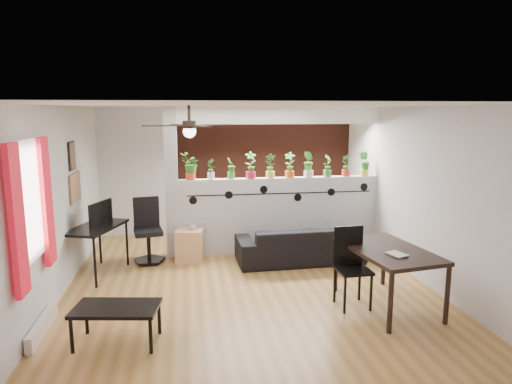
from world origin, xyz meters
name	(u,v)px	position (x,y,z in m)	size (l,w,h in m)	color
room_shell	(247,197)	(0.00, 0.00, 1.30)	(6.30, 7.10, 2.90)	olive
partition_wall	(280,214)	(0.80, 1.50, 0.68)	(3.60, 0.18, 1.35)	#BCBCC1
ceiling_header	(281,115)	(0.80, 1.50, 2.45)	(3.60, 0.18, 0.30)	white
pier_column	(172,183)	(-1.11, 1.50, 1.30)	(0.22, 0.20, 2.60)	#BCBCC1
brick_panel	(266,170)	(0.80, 2.97, 1.30)	(3.90, 0.05, 2.60)	#9B422D
vine_decal	(281,193)	(0.80, 1.40, 1.08)	(3.31, 0.01, 0.30)	black
window_assembly	(30,205)	(-2.56, -1.20, 1.51)	(0.09, 1.30, 1.55)	white
baseboard_heater	(42,326)	(-2.54, -1.20, 0.09)	(0.08, 1.00, 0.18)	silver
corkboard	(75,187)	(-2.58, 0.95, 1.35)	(0.03, 0.60, 0.45)	#9C6D4B
framed_art	(72,156)	(-2.58, 0.90, 1.85)	(0.03, 0.34, 0.44)	#8C7259
ceiling_fan	(189,127)	(-0.80, -0.30, 2.31)	(1.19, 1.19, 0.43)	black
potted_plant_0	(190,166)	(-0.78, 1.50, 1.60)	(0.31, 0.30, 0.47)	#ED421B
potted_plant_1	(211,168)	(-0.43, 1.50, 1.55)	(0.23, 0.22, 0.37)	white
potted_plant_2	(231,167)	(-0.08, 1.50, 1.55)	(0.24, 0.23, 0.38)	#459134
potted_plant_3	(251,164)	(0.27, 1.50, 1.60)	(0.26, 0.22, 0.48)	#C01E3D
potted_plant_4	(270,165)	(0.62, 1.50, 1.58)	(0.24, 0.20, 0.44)	#D1CC49
potted_plant_5	(290,164)	(0.98, 1.50, 1.59)	(0.29, 0.26, 0.45)	#D15418
potted_plant_6	(309,163)	(1.33, 1.50, 1.60)	(0.23, 0.27, 0.47)	silver
potted_plant_7	(328,165)	(1.68, 1.50, 1.57)	(0.26, 0.26, 0.41)	#3D812F
potted_plant_8	(346,164)	(2.03, 1.50, 1.57)	(0.23, 0.20, 0.41)	red
potted_plant_9	(365,163)	(2.38, 1.50, 1.58)	(0.29, 0.29, 0.44)	#CED44B
sofa	(300,244)	(1.02, 0.84, 0.30)	(2.02, 0.80, 0.59)	black
cube_shelf	(190,245)	(-0.83, 1.16, 0.27)	(0.45, 0.40, 0.55)	tan
cup	(192,227)	(-0.78, 1.16, 0.60)	(0.12, 0.12, 0.10)	gray
computer_desk	(96,231)	(-2.25, 0.70, 0.71)	(0.90, 1.21, 0.78)	black
monitor	(97,218)	(-2.25, 0.85, 0.88)	(0.06, 0.35, 0.20)	black
office_chair	(148,235)	(-1.52, 1.22, 0.47)	(0.56, 0.56, 1.07)	black
dining_table	(388,255)	(1.69, -1.08, 0.69)	(1.07, 1.53, 0.78)	black
book	(391,255)	(1.59, -1.38, 0.79)	(0.18, 0.24, 0.02)	gray
folding_chair	(351,259)	(1.24, -0.95, 0.61)	(0.44, 0.44, 1.04)	black
coffee_table	(116,310)	(-1.65, -1.56, 0.38)	(0.98, 0.64, 0.43)	black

